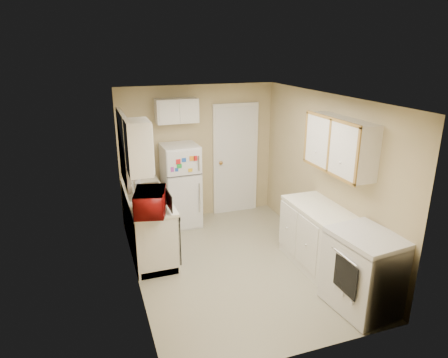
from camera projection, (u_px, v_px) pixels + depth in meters
name	position (u px, v px, depth m)	size (l,w,h in m)	color
floor	(235.00, 264.00, 5.83)	(3.80, 3.80, 0.00)	#B2AE92
ceiling	(237.00, 98.00, 5.06)	(3.80, 3.80, 0.00)	white
wall_left	(132.00, 199.00, 5.01)	(3.80, 3.80, 0.00)	tan
wall_right	(325.00, 176.00, 5.88)	(3.80, 3.80, 0.00)	tan
wall_back	(198.00, 153.00, 7.15)	(2.80, 2.80, 0.00)	tan
wall_front	(308.00, 251.00, 3.75)	(2.80, 2.80, 0.00)	tan
left_counter	(148.00, 222.00, 6.15)	(0.60, 1.80, 0.90)	silver
dishwasher	(175.00, 233.00, 5.69)	(0.03, 0.58, 0.72)	black
sink	(145.00, 194.00, 6.15)	(0.54, 0.74, 0.16)	gray
microwave	(150.00, 203.00, 5.28)	(0.32, 0.58, 0.39)	maroon
soap_bottle	(137.00, 177.00, 6.46)	(0.08, 0.08, 0.18)	white
window_blinds	(124.00, 148.00, 5.83)	(0.10, 0.98, 1.08)	silver
upper_cabinet_left	(138.00, 147.00, 5.06)	(0.30, 0.45, 0.70)	silver
refrigerator	(181.00, 186.00, 6.89)	(0.60, 0.58, 1.45)	silver
cabinet_over_fridge	(177.00, 111.00, 6.63)	(0.70, 0.30, 0.40)	silver
interior_door	(235.00, 160.00, 7.39)	(0.86, 0.06, 2.08)	silver
right_counter	(334.00, 249.00, 5.31)	(0.60, 2.00, 0.90)	silver
stove	(364.00, 271.00, 4.72)	(0.66, 0.81, 0.98)	silver
upper_cabinet_right	(340.00, 145.00, 5.20)	(0.30, 1.20, 0.70)	silver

